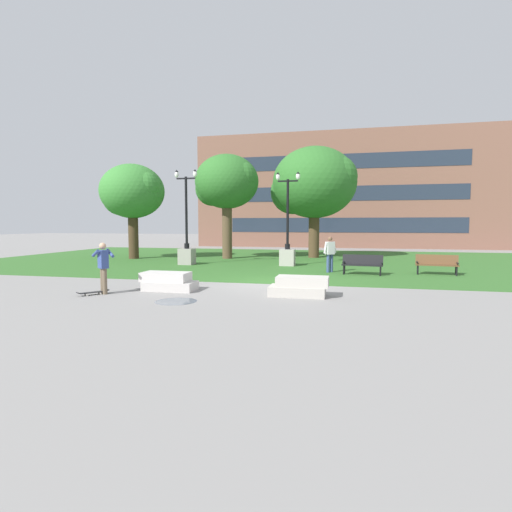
# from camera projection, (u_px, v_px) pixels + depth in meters

# --- Properties ---
(ground_plane) EXTENTS (140.00, 140.00, 0.00)m
(ground_plane) POSITION_uv_depth(u_px,v_px,m) (271.00, 284.00, 15.44)
(ground_plane) COLOR gray
(grass_lawn) EXTENTS (40.00, 20.00, 0.02)m
(grass_lawn) POSITION_uv_depth(u_px,v_px,m) (300.00, 261.00, 25.16)
(grass_lawn) COLOR #336628
(grass_lawn) RESTS_ON ground
(concrete_block_center) EXTENTS (1.89, 0.90, 0.64)m
(concrete_block_center) POSITION_uv_depth(u_px,v_px,m) (168.00, 282.00, 13.98)
(concrete_block_center) COLOR #BCB7B2
(concrete_block_center) RESTS_ON ground
(concrete_block_left) EXTENTS (1.90, 0.90, 0.64)m
(concrete_block_left) POSITION_uv_depth(u_px,v_px,m) (300.00, 287.00, 12.88)
(concrete_block_left) COLOR #B2ADA3
(concrete_block_left) RESTS_ON ground
(person_skateboarder) EXTENTS (0.91, 0.62, 1.71)m
(person_skateboarder) POSITION_uv_depth(u_px,v_px,m) (103.00, 265.00, 13.24)
(person_skateboarder) COLOR brown
(person_skateboarder) RESTS_ON ground
(skateboard) EXTENTS (0.77, 0.94, 0.14)m
(skateboard) POSITION_uv_depth(u_px,v_px,m) (93.00, 292.00, 13.10)
(skateboard) COLOR black
(skateboard) RESTS_ON ground
(puddle) EXTENTS (1.26, 1.26, 0.01)m
(puddle) POSITION_uv_depth(u_px,v_px,m) (176.00, 301.00, 12.02)
(puddle) COLOR #47515B
(puddle) RESTS_ON ground
(park_bench_near_left) EXTENTS (1.85, 0.76, 0.90)m
(park_bench_near_left) POSITION_uv_depth(u_px,v_px,m) (437.00, 263.00, 18.15)
(park_bench_near_left) COLOR brown
(park_bench_near_left) RESTS_ON grass_lawn
(park_bench_near_right) EXTENTS (1.85, 0.72, 0.90)m
(park_bench_near_right) POSITION_uv_depth(u_px,v_px,m) (362.00, 263.00, 18.15)
(park_bench_near_right) COLOR black
(park_bench_near_right) RESTS_ON grass_lawn
(lamp_post_center) EXTENTS (1.32, 0.80, 5.34)m
(lamp_post_center) POSITION_uv_depth(u_px,v_px,m) (187.00, 246.00, 22.65)
(lamp_post_center) COLOR gray
(lamp_post_center) RESTS_ON grass_lawn
(lamp_post_left) EXTENTS (1.32, 0.80, 5.13)m
(lamp_post_left) POSITION_uv_depth(u_px,v_px,m) (287.00, 247.00, 22.03)
(lamp_post_left) COLOR #ADA89E
(lamp_post_left) RESTS_ON grass_lawn
(tree_near_right) EXTENTS (4.38, 4.18, 6.85)m
(tree_near_right) POSITION_uv_depth(u_px,v_px,m) (226.00, 183.00, 26.23)
(tree_near_right) COLOR brown
(tree_near_right) RESTS_ON grass_lawn
(tree_far_left) EXTENTS (5.93, 5.65, 7.49)m
(tree_far_left) POSITION_uv_depth(u_px,v_px,m) (313.00, 184.00, 27.00)
(tree_far_left) COLOR #4C3823
(tree_far_left) RESTS_ON grass_lawn
(tree_far_right) EXTENTS (4.37, 4.16, 6.21)m
(tree_far_right) POSITION_uv_depth(u_px,v_px,m) (132.00, 193.00, 26.20)
(tree_far_right) COLOR #42301E
(tree_far_right) RESTS_ON grass_lawn
(person_bystander_near_lawn) EXTENTS (0.61, 0.62, 1.71)m
(person_bystander_near_lawn) POSITION_uv_depth(u_px,v_px,m) (330.00, 252.00, 18.97)
(person_bystander_near_lawn) COLOR #384C7A
(person_bystander_near_lawn) RESTS_ON grass_lawn
(building_facade_distant) EXTENTS (29.34, 1.03, 11.18)m
(building_facade_distant) POSITION_uv_depth(u_px,v_px,m) (344.00, 190.00, 38.25)
(building_facade_distant) COLOR brown
(building_facade_distant) RESTS_ON ground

